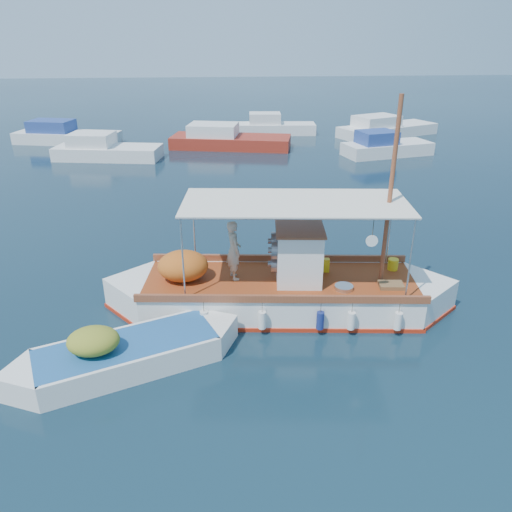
{
  "coord_description": "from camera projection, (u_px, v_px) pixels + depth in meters",
  "views": [
    {
      "loc": [
        -2.33,
        -13.31,
        7.41
      ],
      "look_at": [
        -1.14,
        0.0,
        1.37
      ],
      "focal_mm": 35.0,
      "sensor_mm": 36.0,
      "label": 1
    }
  ],
  "objects": [
    {
      "name": "dinghy",
      "position": [
        125.0,
        356.0,
        11.95
      ],
      "size": [
        5.41,
        3.07,
        1.42
      ],
      "rotation": [
        0.0,
        0.0,
        0.38
      ],
      "color": "white",
      "rests_on": "ground"
    },
    {
      "name": "bg_boat_ne",
      "position": [
        385.0,
        148.0,
        32.37
      ],
      "size": [
        6.07,
        3.46,
        1.8
      ],
      "rotation": [
        0.0,
        0.0,
        0.23
      ],
      "color": "silver",
      "rests_on": "ground"
    },
    {
      "name": "bg_boat_nw",
      "position": [
        105.0,
        151.0,
        31.49
      ],
      "size": [
        6.84,
        3.43,
        1.8
      ],
      "rotation": [
        0.0,
        0.0,
        -0.16
      ],
      "color": "silver",
      "rests_on": "ground"
    },
    {
      "name": "fishing_caique",
      "position": [
        278.0,
        291.0,
        14.4
      ],
      "size": [
        10.16,
        3.57,
        6.23
      ],
      "rotation": [
        0.0,
        0.0,
        -0.1
      ],
      "color": "white",
      "rests_on": "ground"
    },
    {
      "name": "bg_boat_e",
      "position": [
        385.0,
        129.0,
        38.34
      ],
      "size": [
        8.37,
        5.57,
        1.8
      ],
      "rotation": [
        0.0,
        0.0,
        0.41
      ],
      "color": "silver",
      "rests_on": "ground"
    },
    {
      "name": "ground",
      "position": [
        293.0,
        295.0,
        15.32
      ],
      "size": [
        160.0,
        160.0,
        0.0
      ],
      "primitive_type": "plane",
      "color": "black",
      "rests_on": "ground"
    },
    {
      "name": "bg_boat_far_w",
      "position": [
        64.0,
        136.0,
        35.92
      ],
      "size": [
        7.73,
        3.91,
        1.8
      ],
      "rotation": [
        0.0,
        0.0,
        -0.23
      ],
      "color": "silver",
      "rests_on": "ground"
    },
    {
      "name": "bg_boat_n",
      "position": [
        227.0,
        140.0,
        34.5
      ],
      "size": [
        8.54,
        4.45,
        1.8
      ],
      "rotation": [
        0.0,
        0.0,
        -0.21
      ],
      "color": "maroon",
      "rests_on": "ground"
    },
    {
      "name": "bg_boat_far_n",
      "position": [
        274.0,
        127.0,
        39.16
      ],
      "size": [
        6.17,
        2.46,
        1.8
      ],
      "rotation": [
        0.0,
        0.0,
        -0.08
      ],
      "color": "silver",
      "rests_on": "ground"
    }
  ]
}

